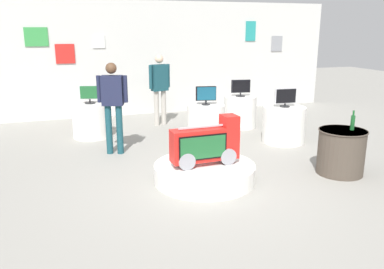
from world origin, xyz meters
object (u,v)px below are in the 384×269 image
object	(u,v)px
tv_on_center_rear	(90,94)
novelty_firetruck_tv	(206,146)
display_pedestal_center_rear	(91,120)
display_pedestal_far_right	(284,125)
tv_on_far_right	(285,97)
shopper_browsing_near_truck	(113,101)
main_display_pedestal	(204,173)
bottle_on_side_table	(353,122)
display_pedestal_right_rear	(240,112)
tv_on_left_rear	(206,95)
side_table_round	(341,151)
tv_on_right_rear	(241,88)
shopper_browsing_rear	(160,84)
display_pedestal_left_rear	(206,122)

from	to	relation	value
tv_on_center_rear	novelty_firetruck_tv	bearing A→B (deg)	-65.84
display_pedestal_center_rear	display_pedestal_far_right	xyz separation A→B (m)	(3.73, -1.66, 0.00)
novelty_firetruck_tv	tv_on_far_right	bearing A→B (deg)	33.90
display_pedestal_far_right	shopper_browsing_near_truck	bearing A→B (deg)	174.59
display_pedestal_center_rear	tv_on_far_right	size ratio (longest dim) A/B	1.72
main_display_pedestal	tv_on_center_rear	bearing A→B (deg)	113.92
bottle_on_side_table	display_pedestal_center_rear	bearing A→B (deg)	136.16
display_pedestal_center_rear	display_pedestal_right_rear	bearing A→B (deg)	-3.27
tv_on_left_rear	display_pedestal_center_rear	xyz separation A→B (m)	(-2.29, 0.94, -0.59)
display_pedestal_center_rear	side_table_round	world-z (taller)	display_pedestal_center_rear
display_pedestal_right_rear	bottle_on_side_table	world-z (taller)	bottle_on_side_table
display_pedestal_center_rear	display_pedestal_far_right	size ratio (longest dim) A/B	0.92
shopper_browsing_near_truck	side_table_round	bearing A→B (deg)	-34.04
tv_on_left_rear	tv_on_right_rear	size ratio (longest dim) A/B	0.94
display_pedestal_center_rear	shopper_browsing_rear	xyz separation A→B (m)	(1.69, 0.63, 0.62)
tv_on_right_rear	novelty_firetruck_tv	bearing A→B (deg)	-123.52
display_pedestal_left_rear	tv_on_far_right	world-z (taller)	tv_on_far_right
tv_on_far_right	bottle_on_side_table	xyz separation A→B (m)	(0.03, -1.95, -0.09)
tv_on_right_rear	shopper_browsing_near_truck	xyz separation A→B (m)	(-3.12, -1.14, 0.05)
display_pedestal_left_rear	display_pedestal_center_rear	size ratio (longest dim) A/B	0.99
display_pedestal_left_rear	shopper_browsing_near_truck	distance (m)	2.11
main_display_pedestal	display_pedestal_left_rear	world-z (taller)	display_pedestal_left_rear
display_pedestal_center_rear	side_table_round	distance (m)	5.10
display_pedestal_left_rear	tv_on_center_rear	distance (m)	2.53
tv_on_left_rear	display_pedestal_far_right	distance (m)	1.72
tv_on_far_right	side_table_round	world-z (taller)	tv_on_far_right
display_pedestal_far_right	bottle_on_side_table	xyz separation A→B (m)	(0.03, -1.95, 0.48)
main_display_pedestal	shopper_browsing_rear	world-z (taller)	shopper_browsing_rear
main_display_pedestal	tv_on_center_rear	xyz separation A→B (m)	(-1.42, 3.20, 0.81)
tv_on_left_rear	shopper_browsing_near_truck	bearing A→B (deg)	-168.61
display_pedestal_far_right	shopper_browsing_near_truck	world-z (taller)	shopper_browsing_near_truck
novelty_firetruck_tv	display_pedestal_right_rear	xyz separation A→B (m)	(1.99, 3.01, -0.20)
display_pedestal_far_right	display_pedestal_center_rear	bearing A→B (deg)	155.95
novelty_firetruck_tv	shopper_browsing_near_truck	world-z (taller)	shopper_browsing_near_truck
display_pedestal_right_rear	side_table_round	bearing A→B (deg)	-86.65
novelty_firetruck_tv	side_table_round	xyz separation A→B (m)	(2.19, -0.37, -0.20)
bottle_on_side_table	shopper_browsing_rear	world-z (taller)	shopper_browsing_rear
main_display_pedestal	side_table_round	xyz separation A→B (m)	(2.21, -0.38, 0.24)
display_pedestal_right_rear	side_table_round	size ratio (longest dim) A/B	1.00
tv_on_right_rear	tv_on_far_right	bearing A→B (deg)	-78.48
tv_on_right_rear	display_pedestal_far_right	xyz separation A→B (m)	(0.30, -1.46, -0.58)
side_table_round	shopper_browsing_near_truck	size ratio (longest dim) A/B	0.45
tv_on_left_rear	side_table_round	xyz separation A→B (m)	(1.34, -2.64, -0.59)
display_pedestal_right_rear	display_pedestal_left_rear	bearing A→B (deg)	-147.01
novelty_firetruck_tv	display_pedestal_left_rear	xyz separation A→B (m)	(0.85, 2.27, -0.20)
shopper_browsing_near_truck	tv_on_far_right	bearing A→B (deg)	-5.48
tv_on_center_rear	bottle_on_side_table	world-z (taller)	tv_on_center_rear
tv_on_left_rear	shopper_browsing_near_truck	xyz separation A→B (m)	(-1.97, -0.40, 0.04)
display_pedestal_left_rear	display_pedestal_far_right	bearing A→B (deg)	-26.65
tv_on_left_rear	display_pedestal_far_right	xyz separation A→B (m)	(1.44, -0.72, -0.59)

